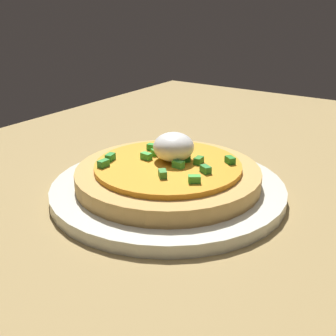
# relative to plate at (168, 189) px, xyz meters

# --- Properties ---
(dining_table) EXTENTS (1.17, 0.89, 0.02)m
(dining_table) POSITION_rel_plate_xyz_m (-0.04, 0.04, -0.02)
(dining_table) COLOR #997E4B
(dining_table) RESTS_ON ground
(plate) EXTENTS (0.28, 0.28, 0.01)m
(plate) POSITION_rel_plate_xyz_m (0.00, 0.00, 0.00)
(plate) COLOR silver
(plate) RESTS_ON dining_table
(pizza) EXTENTS (0.22, 0.22, 0.06)m
(pizza) POSITION_rel_plate_xyz_m (-0.00, -0.00, 0.02)
(pizza) COLOR tan
(pizza) RESTS_ON plate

